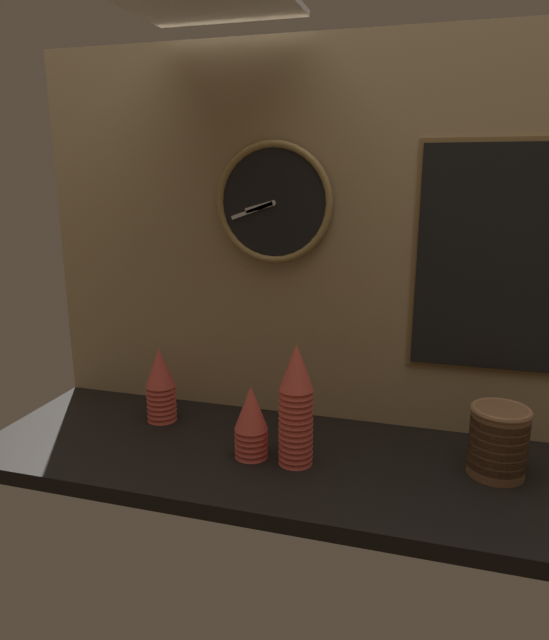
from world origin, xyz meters
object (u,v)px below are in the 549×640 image
cup_stack_left (161,384)px  menu_board (498,260)px  wall_clock (274,203)px  cup_stack_center_right (296,405)px  bowl_stack_far_right (498,440)px  cup_stack_center (251,422)px

cup_stack_left → menu_board: 0.98m
wall_clock → cup_stack_left: bearing=-155.3°
cup_stack_center_right → menu_board: bearing=32.3°
bowl_stack_far_right → wall_clock: bearing=162.3°
cup_stack_left → cup_stack_center: cup_stack_left is taller
cup_stack_center_right → cup_stack_left: bearing=162.3°
cup_stack_center_right → wall_clock: (-0.14, 0.28, 0.47)m
cup_stack_center_right → cup_stack_left: 0.46m
cup_stack_center → menu_board: (0.57, 0.29, 0.39)m
cup_stack_center_right → bowl_stack_far_right: 0.49m
cup_stack_center_right → cup_stack_left: size_ratio=1.41×
cup_stack_center_right → menu_board: (0.45, 0.29, 0.33)m
cup_stack_center → menu_board: bearing=26.6°
cup_stack_center_right → cup_stack_center: cup_stack_center_right is taller
cup_stack_left → cup_stack_center_right: bearing=-17.7°
cup_stack_center_right → wall_clock: wall_clock is taller
cup_stack_center_right → bowl_stack_far_right: cup_stack_center_right is taller
cup_stack_left → wall_clock: bearing=24.7°
cup_stack_center_right → menu_board: 0.63m
cup_stack_center → wall_clock: 0.59m
wall_clock → bowl_stack_far_right: bearing=-17.7°
wall_clock → cup_stack_center_right: bearing=-63.6°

